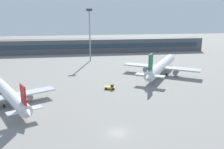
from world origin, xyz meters
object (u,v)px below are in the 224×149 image
Objects in this scene: baggage_tug_yellow at (110,87)px; floodlight_tower_west at (90,32)px; airplane_near at (10,94)px; airplane_mid at (162,66)px.

floodlight_tower_west is (-3.75, 52.36, 15.37)m from baggage_tug_yellow.
airplane_mid reaches higher than airplane_near.
airplane_near is 1.22× the size of floodlight_tower_west.
baggage_tug_yellow is (31.35, 8.89, -2.04)m from airplane_near.
airplane_mid reaches higher than baggage_tug_yellow.
airplane_mid is at bearing 25.60° from airplane_near.
floodlight_tower_west reaches higher than airplane_near.
airplane_near reaches higher than baggage_tug_yellow.
airplane_mid is at bearing -49.42° from floodlight_tower_west.
floodlight_tower_west is at bearing 130.58° from airplane_mid.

